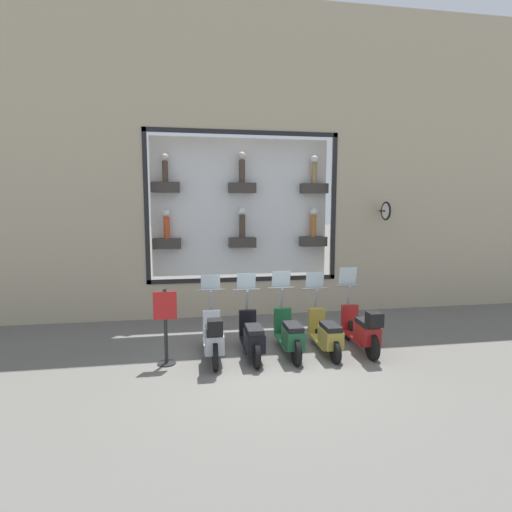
# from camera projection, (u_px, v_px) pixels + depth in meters

# --- Properties ---
(ground_plane) EXTENTS (120.00, 120.00, 0.00)m
(ground_plane) POSITION_uv_depth(u_px,v_px,m) (267.00, 360.00, 8.07)
(ground_plane) COLOR #66635E
(building_facade) EXTENTS (1.19, 36.00, 8.60)m
(building_facade) POSITION_uv_depth(u_px,v_px,m) (243.00, 160.00, 11.06)
(building_facade) COLOR tan
(building_facade) RESTS_ON ground_plane
(scooter_red_0) EXTENTS (1.81, 0.61, 1.70)m
(scooter_red_0) POSITION_uv_depth(u_px,v_px,m) (362.00, 329.00, 8.49)
(scooter_red_0) COLOR black
(scooter_red_0) RESTS_ON ground_plane
(scooter_olive_1) EXTENTS (1.79, 0.60, 1.61)m
(scooter_olive_1) POSITION_uv_depth(u_px,v_px,m) (326.00, 334.00, 8.42)
(scooter_olive_1) COLOR black
(scooter_olive_1) RESTS_ON ground_plane
(scooter_green_2) EXTENTS (1.81, 0.60, 1.65)m
(scooter_green_2) POSITION_uv_depth(u_px,v_px,m) (290.00, 334.00, 8.29)
(scooter_green_2) COLOR black
(scooter_green_2) RESTS_ON ground_plane
(scooter_black_3) EXTENTS (1.80, 0.60, 1.62)m
(scooter_black_3) POSITION_uv_depth(u_px,v_px,m) (252.00, 337.00, 8.16)
(scooter_black_3) COLOR black
(scooter_black_3) RESTS_ON ground_plane
(scooter_silver_4) EXTENTS (1.81, 0.60, 1.61)m
(scooter_silver_4) POSITION_uv_depth(u_px,v_px,m) (214.00, 337.00, 7.97)
(scooter_silver_4) COLOR black
(scooter_silver_4) RESTS_ON ground_plane
(shop_sign_post) EXTENTS (0.36, 0.45, 1.50)m
(shop_sign_post) POSITION_uv_depth(u_px,v_px,m) (166.00, 325.00, 7.76)
(shop_sign_post) COLOR #232326
(shop_sign_post) RESTS_ON ground_plane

